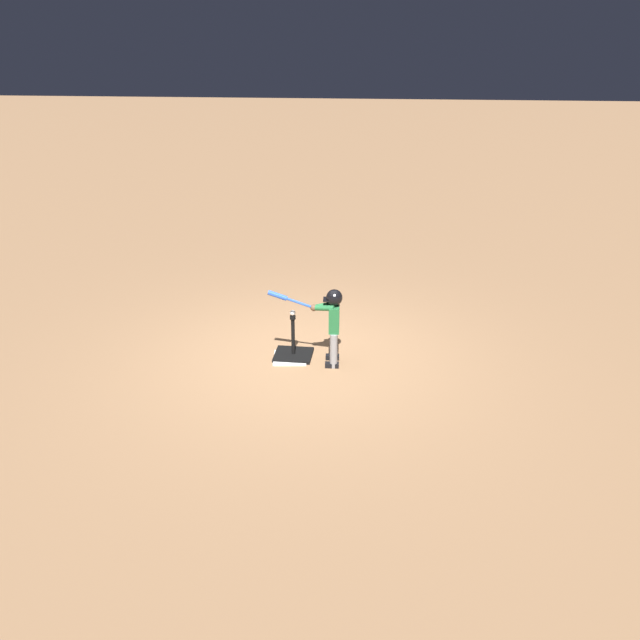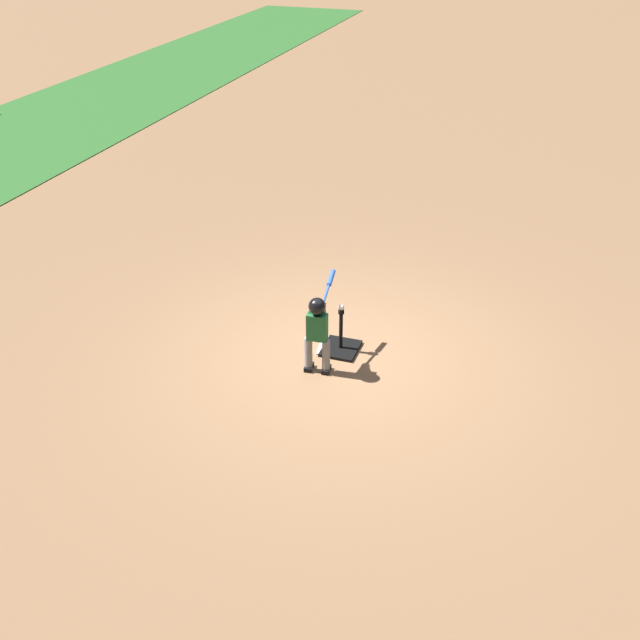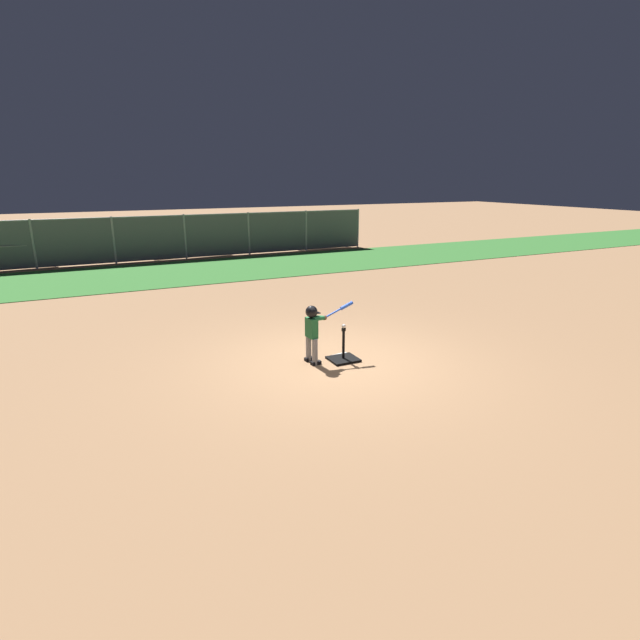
# 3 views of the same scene
# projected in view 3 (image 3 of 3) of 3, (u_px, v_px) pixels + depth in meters

# --- Properties ---
(ground_plane) EXTENTS (90.00, 90.00, 0.00)m
(ground_plane) POSITION_uv_depth(u_px,v_px,m) (337.00, 362.00, 8.80)
(ground_plane) COLOR #99704C
(grass_outfield_strip) EXTENTS (56.00, 4.77, 0.02)m
(grass_outfield_strip) POSITION_uv_depth(u_px,v_px,m) (204.00, 271.00, 17.37)
(grass_outfield_strip) COLOR #33702D
(grass_outfield_strip) RESTS_ON ground_plane
(backstop_fence) EXTENTS (15.88, 0.08, 1.75)m
(backstop_fence) POSITION_uv_depth(u_px,v_px,m) (185.00, 235.00, 19.71)
(backstop_fence) COLOR #9E9EA3
(backstop_fence) RESTS_ON ground_plane
(home_plate) EXTENTS (0.49, 0.49, 0.02)m
(home_plate) POSITION_uv_depth(u_px,v_px,m) (343.00, 358.00, 8.97)
(home_plate) COLOR white
(home_plate) RESTS_ON ground_plane
(batting_tee) EXTENTS (0.50, 0.45, 0.60)m
(batting_tee) POSITION_uv_depth(u_px,v_px,m) (343.00, 357.00, 8.88)
(batting_tee) COLOR black
(batting_tee) RESTS_ON ground_plane
(batter_child) EXTENTS (0.95, 0.33, 1.04)m
(batter_child) POSITION_uv_depth(u_px,v_px,m) (314.00, 327.00, 8.61)
(batter_child) COLOR gray
(batter_child) RESTS_ON ground_plane
(baseball) EXTENTS (0.07, 0.07, 0.07)m
(baseball) POSITION_uv_depth(u_px,v_px,m) (344.00, 326.00, 8.72)
(baseball) COLOR white
(baseball) RESTS_ON batting_tee
(bleachers_far_left) EXTENTS (2.78, 2.11, 0.88)m
(bleachers_far_left) POSITION_uv_depth(u_px,v_px,m) (15.00, 255.00, 18.08)
(bleachers_far_left) COLOR gray
(bleachers_far_left) RESTS_ON ground_plane
(bleachers_center) EXTENTS (3.34, 2.25, 0.92)m
(bleachers_center) POSITION_uv_depth(u_px,v_px,m) (184.00, 243.00, 21.09)
(bleachers_center) COLOR gray
(bleachers_center) RESTS_ON ground_plane
(bleachers_far_right) EXTENTS (2.77, 1.92, 0.95)m
(bleachers_far_right) POSITION_uv_depth(u_px,v_px,m) (316.00, 236.00, 23.35)
(bleachers_far_right) COLOR gray
(bleachers_far_right) RESTS_ON ground_plane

